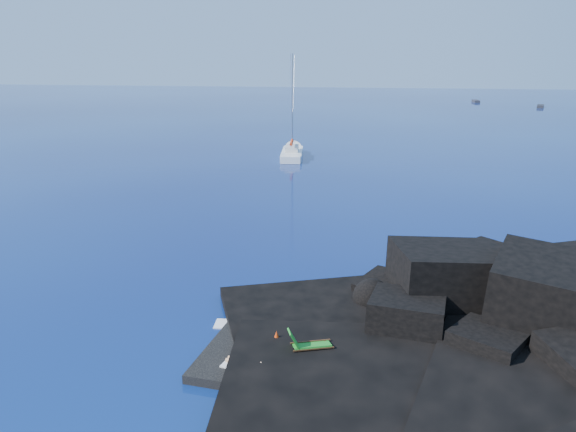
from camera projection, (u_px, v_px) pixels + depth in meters
name	position (u px, v px, depth m)	size (l,w,h in m)	color
ground	(201.00, 356.00, 22.10)	(400.00, 400.00, 0.00)	#04073E
headland	(531.00, 346.00, 22.85)	(24.00, 24.00, 3.60)	black
beach	(316.00, 359.00, 21.85)	(8.50, 6.00, 0.70)	black
surf_foam	(338.00, 310.00, 26.04)	(10.00, 8.00, 0.06)	white
sailboat	(292.00, 157.00, 65.58)	(2.36, 11.25, 11.79)	white
deck_chair	(312.00, 340.00, 21.43)	(1.64, 0.72, 1.13)	#1C8122
towel	(250.00, 366.00, 20.66)	(2.01, 0.95, 0.05)	silver
sunbather	(250.00, 362.00, 20.62)	(1.82, 0.45, 0.24)	tan
marker_cone	(277.00, 337.00, 22.27)	(0.36, 0.36, 0.55)	red
distant_boat_a	(476.00, 102.00, 144.90)	(1.29, 4.16, 0.55)	#29282E
distant_boat_b	(540.00, 107.00, 129.89)	(1.41, 4.53, 0.60)	black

